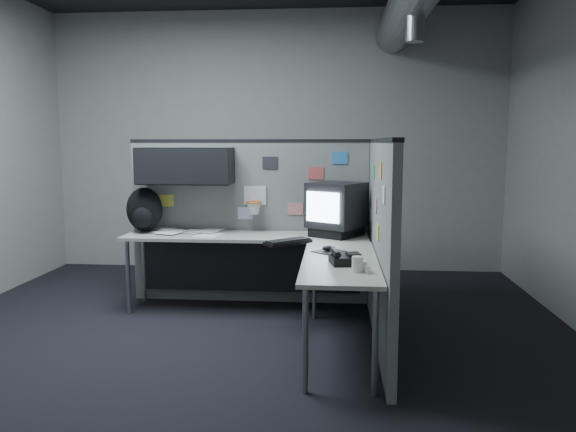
# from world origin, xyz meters

# --- Properties ---
(room) EXTENTS (5.62, 5.62, 3.22)m
(room) POSITION_xyz_m (0.56, 0.00, 2.10)
(room) COLOR black
(room) RESTS_ON ground
(partition_back) EXTENTS (2.44, 0.42, 1.63)m
(partition_back) POSITION_xyz_m (-0.25, 1.23, 1.00)
(partition_back) COLOR slate
(partition_back) RESTS_ON ground
(partition_right) EXTENTS (0.07, 2.23, 1.63)m
(partition_right) POSITION_xyz_m (1.10, 0.22, 0.82)
(partition_right) COLOR slate
(partition_right) RESTS_ON ground
(desk) EXTENTS (2.31, 2.11, 0.73)m
(desk) POSITION_xyz_m (0.15, 0.70, 0.61)
(desk) COLOR #ADAB9C
(desk) RESTS_ON ground
(monitor) EXTENTS (0.60, 0.60, 0.50)m
(monitor) POSITION_xyz_m (0.75, 1.00, 0.99)
(monitor) COLOR black
(monitor) RESTS_ON desk
(keyboard) EXTENTS (0.42, 0.39, 0.04)m
(keyboard) POSITION_xyz_m (0.34, 0.55, 0.75)
(keyboard) COLOR black
(keyboard) RESTS_ON desk
(mouse) EXTENTS (0.29, 0.29, 0.05)m
(mouse) POSITION_xyz_m (0.69, 0.22, 0.75)
(mouse) COLOR black
(mouse) RESTS_ON desk
(phone) EXTENTS (0.24, 0.26, 0.11)m
(phone) POSITION_xyz_m (0.81, -0.22, 0.77)
(phone) COLOR black
(phone) RESTS_ON desk
(bottles) EXTENTS (0.12, 0.16, 0.08)m
(bottles) POSITION_xyz_m (0.92, -0.44, 0.76)
(bottles) COLOR silver
(bottles) RESTS_ON desk
(cup) EXTENTS (0.10, 0.10, 0.11)m
(cup) POSITION_xyz_m (0.89, -0.47, 0.78)
(cup) COLOR beige
(cup) RESTS_ON desk
(papers) EXTENTS (0.80, 0.67, 0.02)m
(papers) POSITION_xyz_m (-0.71, 1.10, 0.74)
(papers) COLOR white
(papers) RESTS_ON desk
(backpack) EXTENTS (0.39, 0.37, 0.43)m
(backpack) POSITION_xyz_m (-1.12, 1.08, 0.94)
(backpack) COLOR black
(backpack) RESTS_ON desk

